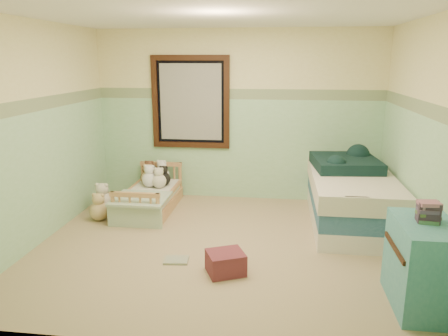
# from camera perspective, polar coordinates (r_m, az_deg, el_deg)

# --- Properties ---
(floor) EXTENTS (4.20, 3.60, 0.02)m
(floor) POSITION_cam_1_polar(r_m,az_deg,el_deg) (4.98, -0.32, -10.36)
(floor) COLOR #988663
(floor) RESTS_ON ground
(ceiling) EXTENTS (4.20, 3.60, 0.02)m
(ceiling) POSITION_cam_1_polar(r_m,az_deg,el_deg) (4.55, -0.36, 19.88)
(ceiling) COLOR white
(ceiling) RESTS_ON wall_back
(wall_back) EXTENTS (4.20, 0.04, 2.50)m
(wall_back) POSITION_cam_1_polar(r_m,az_deg,el_deg) (6.37, 1.85, 6.91)
(wall_back) COLOR beige
(wall_back) RESTS_ON floor
(wall_front) EXTENTS (4.20, 0.04, 2.50)m
(wall_front) POSITION_cam_1_polar(r_m,az_deg,el_deg) (2.87, -5.16, -2.28)
(wall_front) COLOR beige
(wall_front) RESTS_ON floor
(wall_left) EXTENTS (0.04, 3.60, 2.50)m
(wall_left) POSITION_cam_1_polar(r_m,az_deg,el_deg) (5.30, -23.51, 4.24)
(wall_left) COLOR beige
(wall_left) RESTS_ON floor
(wall_right) EXTENTS (0.04, 3.60, 2.50)m
(wall_right) POSITION_cam_1_polar(r_m,az_deg,el_deg) (4.80, 25.41, 3.10)
(wall_right) COLOR beige
(wall_right) RESTS_ON floor
(wainscot_mint) EXTENTS (4.20, 0.01, 1.50)m
(wainscot_mint) POSITION_cam_1_polar(r_m,az_deg,el_deg) (6.44, 1.80, 2.47)
(wainscot_mint) COLOR #8EC691
(wainscot_mint) RESTS_ON floor
(border_strip) EXTENTS (4.20, 0.01, 0.15)m
(border_strip) POSITION_cam_1_polar(r_m,az_deg,el_deg) (6.32, 1.86, 9.81)
(border_strip) COLOR #325E32
(border_strip) RESTS_ON wall_back
(window_frame) EXTENTS (1.16, 0.06, 1.36)m
(window_frame) POSITION_cam_1_polar(r_m,az_deg,el_deg) (6.41, -4.49, 8.72)
(window_frame) COLOR black
(window_frame) RESTS_ON wall_back
(window_blinds) EXTENTS (0.92, 0.01, 1.12)m
(window_blinds) POSITION_cam_1_polar(r_m,az_deg,el_deg) (6.42, -4.47, 8.73)
(window_blinds) COLOR #AFB0A8
(window_blinds) RESTS_ON window_frame
(toddler_bed_frame) EXTENTS (0.65, 1.29, 0.17)m
(toddler_bed_frame) POSITION_cam_1_polar(r_m,az_deg,el_deg) (6.14, -9.79, -4.78)
(toddler_bed_frame) COLOR #A57540
(toddler_bed_frame) RESTS_ON floor
(toddler_mattress) EXTENTS (0.59, 1.24, 0.12)m
(toddler_mattress) POSITION_cam_1_polar(r_m,az_deg,el_deg) (6.10, -9.85, -3.51)
(toddler_mattress) COLOR silver
(toddler_mattress) RESTS_ON toddler_bed_frame
(patchwork_quilt) EXTENTS (0.70, 0.65, 0.03)m
(patchwork_quilt) POSITION_cam_1_polar(r_m,az_deg,el_deg) (5.71, -11.06, -4.00)
(patchwork_quilt) COLOR #7CAAD5
(patchwork_quilt) RESTS_ON toddler_mattress
(plush_bed_brown) EXTENTS (0.21, 0.21, 0.21)m
(plush_bed_brown) POSITION_cam_1_polar(r_m,az_deg,el_deg) (6.55, -9.89, -0.76)
(plush_bed_brown) COLOR brown
(plush_bed_brown) RESTS_ON toddler_mattress
(plush_bed_white) EXTENTS (0.20, 0.20, 0.20)m
(plush_bed_white) POSITION_cam_1_polar(r_m,az_deg,el_deg) (6.50, -8.20, -0.84)
(plush_bed_white) COLOR white
(plush_bed_white) RESTS_ON toddler_mattress
(plush_bed_tan) EXTENTS (0.21, 0.21, 0.21)m
(plush_bed_tan) POSITION_cam_1_polar(r_m,az_deg,el_deg) (6.33, -10.04, -1.29)
(plush_bed_tan) COLOR tan
(plush_bed_tan) RESTS_ON toddler_mattress
(plush_bed_dark) EXTENTS (0.20, 0.20, 0.20)m
(plush_bed_dark) POSITION_cam_1_polar(r_m,az_deg,el_deg) (6.27, -8.03, -1.42)
(plush_bed_dark) COLOR black
(plush_bed_dark) RESTS_ON toddler_mattress
(plush_floor_cream) EXTENTS (0.28, 0.28, 0.28)m
(plush_floor_cream) POSITION_cam_1_polar(r_m,az_deg,el_deg) (6.20, -15.84, -4.38)
(plush_floor_cream) COLOR beige
(plush_floor_cream) RESTS_ON floor
(plush_floor_tan) EXTENTS (0.25, 0.25, 0.25)m
(plush_floor_tan) POSITION_cam_1_polar(r_m,az_deg,el_deg) (5.90, -16.27, -5.53)
(plush_floor_tan) COLOR tan
(plush_floor_tan) RESTS_ON floor
(twin_bed_frame) EXTENTS (0.96, 1.92, 0.22)m
(twin_bed_frame) POSITION_cam_1_polar(r_m,az_deg,el_deg) (5.80, 16.35, -6.03)
(twin_bed_frame) COLOR white
(twin_bed_frame) RESTS_ON floor
(twin_boxspring) EXTENTS (0.96, 1.92, 0.22)m
(twin_boxspring) POSITION_cam_1_polar(r_m,az_deg,el_deg) (5.73, 16.51, -3.96)
(twin_boxspring) COLOR navy
(twin_boxspring) RESTS_ON twin_bed_frame
(twin_mattress) EXTENTS (1.00, 1.96, 0.22)m
(twin_mattress) POSITION_cam_1_polar(r_m,az_deg,el_deg) (5.67, 16.66, -1.85)
(twin_mattress) COLOR silver
(twin_mattress) RESTS_ON twin_boxspring
(teal_blanket) EXTENTS (0.90, 0.95, 0.14)m
(teal_blanket) POSITION_cam_1_polar(r_m,az_deg,el_deg) (5.90, 15.86, 0.65)
(teal_blanket) COLOR black
(teal_blanket) RESTS_ON twin_mattress
(dresser) EXTENTS (0.47, 0.76, 0.76)m
(dresser) POSITION_cam_1_polar(r_m,az_deg,el_deg) (4.06, 24.99, -11.67)
(dresser) COLOR teal
(dresser) RESTS_ON floor
(book_stack) EXTENTS (0.18, 0.15, 0.17)m
(book_stack) POSITION_cam_1_polar(r_m,az_deg,el_deg) (3.92, 25.56, -5.32)
(book_stack) COLOR #512E2B
(book_stack) RESTS_ON dresser
(red_pillow) EXTENTS (0.45, 0.42, 0.22)m
(red_pillow) POSITION_cam_1_polar(r_m,az_deg,el_deg) (4.34, 0.22, -12.50)
(red_pillow) COLOR #9B273A
(red_pillow) RESTS_ON floor
(floor_book) EXTENTS (0.27, 0.22, 0.02)m
(floor_book) POSITION_cam_1_polar(r_m,az_deg,el_deg) (4.64, -6.37, -12.10)
(floor_book) COLOR gold
(floor_book) RESTS_ON floor
(extra_plush_0) EXTENTS (0.19, 0.19, 0.19)m
(extra_plush_0) POSITION_cam_1_polar(r_m,az_deg,el_deg) (6.38, -10.23, -1.27)
(extra_plush_0) COLOR brown
(extra_plush_0) RESTS_ON toddler_mattress
(extra_plush_1) EXTENTS (0.22, 0.22, 0.22)m
(extra_plush_1) POSITION_cam_1_polar(r_m,az_deg,el_deg) (6.22, -9.84, -1.52)
(extra_plush_1) COLOR white
(extra_plush_1) RESTS_ON toddler_mattress
(extra_plush_2) EXTENTS (0.21, 0.21, 0.21)m
(extra_plush_2) POSITION_cam_1_polar(r_m,az_deg,el_deg) (6.54, -8.31, -0.71)
(extra_plush_2) COLOR white
(extra_plush_2) RESTS_ON toddler_mattress
(extra_plush_3) EXTENTS (0.20, 0.20, 0.20)m
(extra_plush_3) POSITION_cam_1_polar(r_m,az_deg,el_deg) (6.15, -8.63, -1.73)
(extra_plush_3) COLOR beige
(extra_plush_3) RESTS_ON toddler_mattress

